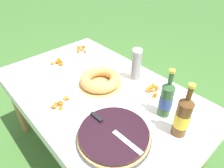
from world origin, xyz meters
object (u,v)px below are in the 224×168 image
cup_stack (136,65)px  cider_bottle_amber (183,117)px  berry_tart (114,135)px  bundt_cake (100,80)px  serving_knife (110,128)px  cider_bottle_green (166,99)px  snack_plate_left (61,104)px  snack_plate_far (154,91)px  snack_plate_near (57,63)px  snack_plate_right (82,50)px

cup_stack → cider_bottle_amber: size_ratio=0.75×
cider_bottle_amber → berry_tart: bearing=-125.6°
cup_stack → bundt_cake: bearing=-117.9°
serving_knife → berry_tart: bearing=-0.0°
berry_tart → bundt_cake: 0.51m
bundt_cake → cup_stack: bearing=62.1°
serving_knife → cup_stack: 0.58m
serving_knife → cider_bottle_green: size_ratio=1.16×
snack_plate_left → bundt_cake: bearing=90.9°
serving_knife → snack_plate_far: bearing=97.0°
berry_tart → snack_plate_far: 0.49m
snack_plate_far → cider_bottle_green: bearing=-35.3°
cider_bottle_amber → snack_plate_near: (-1.12, -0.13, -0.12)m
cup_stack → cider_bottle_amber: bearing=-21.9°
serving_knife → bundt_cake: size_ratio=1.14×
cider_bottle_green → snack_plate_right: 1.03m
serving_knife → cider_bottle_amber: bearing=48.8°
snack_plate_near → cup_stack: bearing=29.0°
berry_tart → cider_bottle_amber: bearing=54.4°
snack_plate_right → cider_bottle_amber: bearing=-8.2°
snack_plate_left → snack_plate_right: size_ratio=0.94×
cider_bottle_green → snack_plate_far: cider_bottle_green is taller
cider_bottle_green → snack_plate_left: (-0.49, -0.43, -0.11)m
serving_knife → snack_plate_near: 0.89m
snack_plate_far → cider_bottle_amber: bearing=-30.0°
cider_bottle_green → bundt_cake: bearing=-169.1°
cup_stack → snack_plate_far: size_ratio=1.16×
bundt_cake → snack_plate_right: 0.56m
cider_bottle_amber → snack_plate_right: size_ratio=1.49×
cider_bottle_green → snack_plate_right: (-1.02, 0.11, -0.11)m
snack_plate_right → bundt_cake: bearing=-21.1°
snack_plate_right → cup_stack: bearing=3.5°
bundt_cake → snack_plate_left: (0.01, -0.34, -0.03)m
cider_bottle_green → snack_plate_far: size_ratio=1.47×
cider_bottle_amber → cider_bottle_green: bearing=157.0°
snack_plate_far → berry_tart: bearing=-77.6°
snack_plate_near → snack_plate_right: (-0.05, 0.29, 0.00)m
snack_plate_far → snack_plate_near: bearing=-158.8°
cup_stack → snack_plate_right: (-0.65, -0.04, -0.11)m
cider_bottle_green → snack_plate_near: cider_bottle_green is taller
cider_bottle_amber → snack_plate_left: size_ratio=1.57×
berry_tart → snack_plate_far: size_ratio=1.87×
snack_plate_near → cider_bottle_amber: bearing=6.4°
cider_bottle_amber → snack_plate_right: 1.19m
bundt_cake → snack_plate_far: bearing=33.6°
cup_stack → snack_plate_far: (0.20, -0.02, -0.11)m
bundt_cake → snack_plate_right: size_ratio=1.43×
serving_knife → bundt_cake: (-0.40, 0.26, -0.02)m
bundt_cake → cider_bottle_green: (0.50, 0.10, 0.08)m
cup_stack → snack_plate_left: cup_stack is taller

